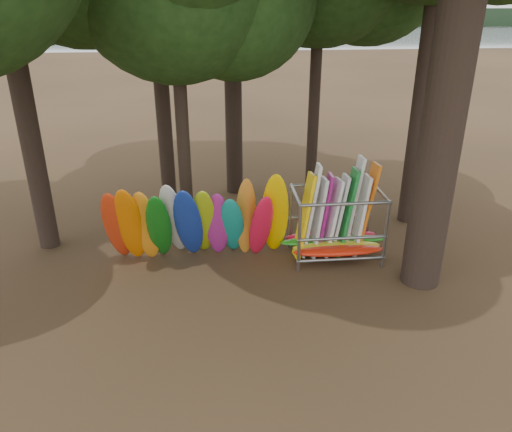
{
  "coord_description": "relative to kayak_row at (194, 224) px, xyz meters",
  "views": [
    {
      "loc": [
        -1.06,
        -11.08,
        7.04
      ],
      "look_at": [
        0.17,
        1.5,
        1.4
      ],
      "focal_mm": 35.0,
      "sensor_mm": 36.0,
      "label": 1
    }
  ],
  "objects": [
    {
      "name": "storage_rack",
      "position": [
        4.03,
        0.09,
        -0.3
      ],
      "size": [
        3.19,
        1.52,
        2.91
      ],
      "color": "gray",
      "rests_on": "ground"
    },
    {
      "name": "kayak_row",
      "position": [
        0.0,
        0.0,
        0.0
      ],
      "size": [
        5.19,
        2.2,
        3.05
      ],
      "color": "red",
      "rests_on": "ground"
    },
    {
      "name": "ground",
      "position": [
        1.55,
        -1.47,
        -1.26
      ],
      "size": [
        120.0,
        120.0,
        0.0
      ],
      "primitive_type": "plane",
      "color": "#47331E",
      "rests_on": "ground"
    },
    {
      "name": "lake",
      "position": [
        1.55,
        58.53,
        -1.26
      ],
      "size": [
        160.0,
        160.0,
        0.0
      ],
      "primitive_type": "plane",
      "color": "gray",
      "rests_on": "ground"
    },
    {
      "name": "far_shore",
      "position": [
        1.55,
        108.53,
        0.74
      ],
      "size": [
        160.0,
        4.0,
        4.0
      ],
      "primitive_type": "cube",
      "color": "black",
      "rests_on": "ground"
    }
  ]
}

